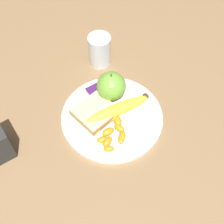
# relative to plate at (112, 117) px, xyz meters

# --- Properties ---
(ground_plane) EXTENTS (3.00, 3.00, 0.00)m
(ground_plane) POSITION_rel_plate_xyz_m (0.00, 0.00, -0.01)
(ground_plane) COLOR olive
(plate) EXTENTS (0.28, 0.28, 0.01)m
(plate) POSITION_rel_plate_xyz_m (0.00, 0.00, 0.00)
(plate) COLOR white
(plate) RESTS_ON ground_plane
(juice_glass) EXTENTS (0.07, 0.07, 0.10)m
(juice_glass) POSITION_rel_plate_xyz_m (-0.09, -0.20, 0.04)
(juice_glass) COLOR silver
(juice_glass) RESTS_ON ground_plane
(apple) EXTENTS (0.08, 0.08, 0.09)m
(apple) POSITION_rel_plate_xyz_m (-0.04, -0.06, 0.05)
(apple) COLOR #72B23D
(apple) RESTS_ON plate
(banana) EXTENTS (0.20, 0.05, 0.03)m
(banana) POSITION_rel_plate_xyz_m (-0.02, -0.00, 0.02)
(banana) COLOR yellow
(banana) RESTS_ON plate
(bread_slice) EXTENTS (0.12, 0.12, 0.02)m
(bread_slice) POSITION_rel_plate_xyz_m (0.03, -0.03, 0.02)
(bread_slice) COLOR #AB8751
(bread_slice) RESTS_ON plate
(fork) EXTENTS (0.07, 0.18, 0.00)m
(fork) POSITION_rel_plate_xyz_m (-0.01, -0.00, 0.01)
(fork) COLOR silver
(fork) RESTS_ON plate
(jam_packet) EXTENTS (0.04, 0.03, 0.02)m
(jam_packet) POSITION_rel_plate_xyz_m (0.00, -0.09, 0.01)
(jam_packet) COLOR silver
(jam_packet) RESTS_ON plate
(orange_segment_0) EXTENTS (0.03, 0.03, 0.02)m
(orange_segment_0) POSITION_rel_plate_xyz_m (0.01, 0.05, 0.01)
(orange_segment_0) COLOR orange
(orange_segment_0) RESTS_ON plate
(orange_segment_1) EXTENTS (0.03, 0.03, 0.02)m
(orange_segment_1) POSITION_rel_plate_xyz_m (-0.00, 0.02, 0.01)
(orange_segment_1) COLOR orange
(orange_segment_1) RESTS_ON plate
(orange_segment_2) EXTENTS (0.03, 0.03, 0.02)m
(orange_segment_2) POSITION_rel_plate_xyz_m (0.06, 0.05, 0.01)
(orange_segment_2) COLOR orange
(orange_segment_2) RESTS_ON plate
(orange_segment_3) EXTENTS (0.03, 0.02, 0.02)m
(orange_segment_3) POSITION_rel_plate_xyz_m (0.06, 0.02, 0.01)
(orange_segment_3) COLOR orange
(orange_segment_3) RESTS_ON plate
(orange_segment_4) EXTENTS (0.03, 0.04, 0.02)m
(orange_segment_4) POSITION_rel_plate_xyz_m (0.00, 0.03, 0.01)
(orange_segment_4) COLOR orange
(orange_segment_4) RESTS_ON plate
(orange_segment_5) EXTENTS (0.03, 0.03, 0.02)m
(orange_segment_5) POSITION_rel_plate_xyz_m (0.06, 0.08, 0.01)
(orange_segment_5) COLOR orange
(orange_segment_5) RESTS_ON plate
(orange_segment_6) EXTENTS (0.04, 0.03, 0.02)m
(orange_segment_6) POSITION_rel_plate_xyz_m (0.06, 0.06, 0.01)
(orange_segment_6) COLOR orange
(orange_segment_6) RESTS_ON plate
(orange_segment_7) EXTENTS (0.02, 0.03, 0.01)m
(orange_segment_7) POSITION_rel_plate_xyz_m (0.02, 0.08, 0.01)
(orange_segment_7) COLOR orange
(orange_segment_7) RESTS_ON plate
(orange_segment_8) EXTENTS (0.03, 0.03, 0.02)m
(orange_segment_8) POSITION_rel_plate_xyz_m (0.01, 0.07, 0.01)
(orange_segment_8) COLOR orange
(orange_segment_8) RESTS_ON plate
(orange_segment_9) EXTENTS (0.03, 0.02, 0.02)m
(orange_segment_9) POSITION_rel_plate_xyz_m (0.04, 0.04, 0.01)
(orange_segment_9) COLOR orange
(orange_segment_9) RESTS_ON plate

